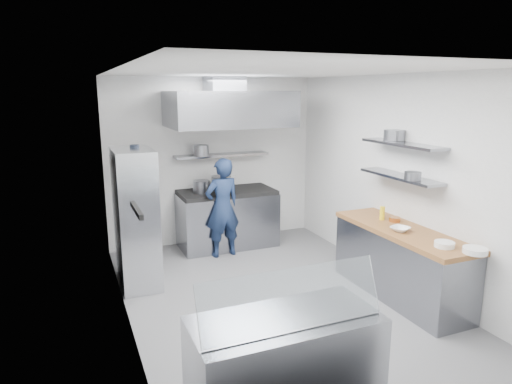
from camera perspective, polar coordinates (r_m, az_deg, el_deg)
name	(u,v)px	position (r m, az deg, el deg)	size (l,w,h in m)	color
floor	(274,296)	(6.01, 2.26, -12.89)	(5.00, 5.00, 0.00)	#5C5C5F
ceiling	(276,71)	(5.43, 2.53, 14.85)	(5.00, 5.00, 0.00)	silver
wall_back	(213,161)	(7.85, -5.36, 3.87)	(3.60, 0.02, 2.80)	white
wall_front	(421,258)	(3.54, 19.91, -7.77)	(3.60, 0.02, 2.80)	white
wall_left	(122,204)	(5.08, -16.35, -1.42)	(5.00, 0.02, 2.80)	white
wall_right	(394,179)	(6.51, 16.90, 1.56)	(5.00, 0.02, 2.80)	white
gas_range	(227,220)	(7.72, -3.62, -3.49)	(1.60, 0.80, 0.90)	gray
cooktop	(227,192)	(7.60, -3.67, -0.01)	(1.57, 0.78, 0.06)	black
stock_pot_left	(201,186)	(7.45, -6.83, 0.69)	(0.27, 0.27, 0.20)	slate
stock_pot_mid	(222,183)	(7.56, -4.33, 1.09)	(0.32, 0.32, 0.24)	slate
over_range_shelf	(222,155)	(7.72, -4.31, 4.63)	(1.60, 0.30, 0.04)	gray
shelf_pot_a	(201,151)	(7.47, -6.87, 5.17)	(0.24, 0.24, 0.18)	slate
extractor_hood	(229,109)	(7.25, -3.36, 10.33)	(1.90, 1.15, 0.55)	gray
hood_duct	(224,84)	(7.46, -3.99, 13.30)	(0.55, 0.55, 0.24)	slate
red_firebox	(139,165)	(7.52, -14.37, 3.29)	(0.22, 0.10, 0.26)	red
chef	(223,208)	(7.17, -4.21, -1.98)	(0.57, 0.38, 1.57)	#172545
wire_rack	(136,218)	(6.27, -14.79, -3.18)	(0.50, 0.90, 1.85)	silver
rack_bin_a	(138,230)	(6.20, -14.57, -4.57)	(0.15, 0.19, 0.17)	white
rack_bin_b	(130,185)	(6.59, -15.49, 0.89)	(0.15, 0.20, 0.17)	yellow
rack_jar	(135,152)	(6.20, -14.92, 4.90)	(0.12, 0.12, 0.18)	black
knife_strip	(137,210)	(4.18, -14.70, -2.18)	(0.04, 0.55, 0.05)	black
prep_counter_base	(400,265)	(6.13, 17.55, -8.70)	(0.62, 2.00, 0.84)	gray
prep_counter_top	(402,231)	(5.99, 17.84, -4.67)	(0.65, 2.04, 0.06)	brown
plate_stack_a	(475,251)	(5.38, 25.71, -6.61)	(0.25, 0.25, 0.06)	white
plate_stack_b	(444,244)	(5.45, 22.48, -6.07)	(0.22, 0.22, 0.06)	white
copper_pan	(395,219)	(6.26, 16.96, -3.29)	(0.15, 0.15, 0.06)	#BD7235
squeeze_bottle	(382,213)	(6.29, 15.50, -2.56)	(0.07, 0.07, 0.18)	yellow
mixing_bowl	(400,229)	(5.86, 17.58, -4.44)	(0.22, 0.22, 0.05)	white
wall_shelf_lower	(400,176)	(6.17, 17.57, 1.86)	(0.30, 1.30, 0.04)	gray
wall_shelf_upper	(402,144)	(6.11, 17.83, 5.74)	(0.30, 1.30, 0.04)	gray
shelf_pot_c	(413,176)	(5.85, 19.00, 1.92)	(0.20, 0.20, 0.10)	slate
shelf_pot_d	(394,135)	(6.30, 16.89, 6.82)	(0.27, 0.27, 0.14)	slate
display_case	(284,367)	(3.91, 3.58, -20.97)	(1.50, 0.70, 0.85)	gray
display_glass	(293,298)	(3.50, 4.62, -13.13)	(1.47, 0.02, 0.45)	silver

